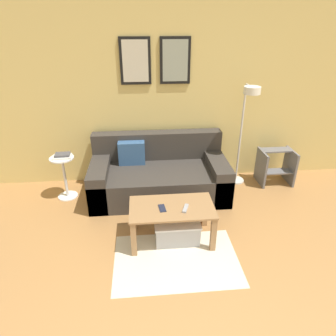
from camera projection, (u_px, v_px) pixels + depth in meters
wall_back at (167, 93)px, 4.12m from camera, size 5.60×0.09×2.55m
area_rug at (176, 260)px, 3.04m from camera, size 1.26×0.84×0.01m
couch at (159, 175)px, 4.13m from camera, size 1.82×0.94×0.78m
coffee_table at (172, 213)px, 3.19m from camera, size 0.90×0.51×0.43m
storage_bin at (176, 227)px, 3.32m from camera, size 0.49×0.43×0.25m
floor_lamp at (246, 118)px, 3.96m from camera, size 0.25×0.46×1.45m
side_table at (64, 174)px, 3.98m from camera, size 0.31×0.31×0.59m
book_stack at (62, 156)px, 3.87m from camera, size 0.24×0.19×0.05m
remote_control at (186, 208)px, 3.11m from camera, size 0.09×0.15×0.02m
cell_phone at (162, 208)px, 3.12m from camera, size 0.08×0.15×0.01m
step_stool at (276, 166)px, 4.39m from camera, size 0.47×0.39×0.50m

